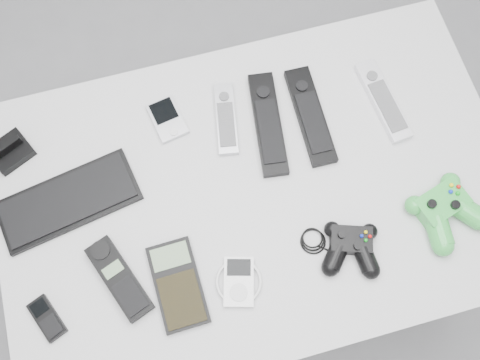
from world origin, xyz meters
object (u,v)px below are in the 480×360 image
object	(u,v)px
controller_black	(351,246)
cordless_handset	(119,279)
remote_black_a	(268,123)
desk	(254,199)
remote_silver_a	(226,119)
calculator	(178,285)
mp3_player	(239,282)
remote_black_b	(310,115)
controller_green	(446,209)
pda	(167,119)
remote_silver_b	(383,100)
pda_keyboard	(68,201)
mobile_phone	(47,318)

from	to	relation	value
controller_black	cordless_handset	bearing A→B (deg)	-168.53
remote_black_a	controller_black	world-z (taller)	controller_black
desk	remote_silver_a	distance (m)	0.19
calculator	mp3_player	world-z (taller)	same
desk	remote_black_a	distance (m)	0.18
remote_black_b	mp3_player	distance (m)	0.41
cordless_handset	controller_black	xyz separation A→B (m)	(0.48, -0.06, 0.01)
cordless_handset	controller_green	bearing A→B (deg)	-24.02
pda	controller_black	size ratio (longest dim) A/B	0.49
calculator	controller_black	size ratio (longest dim) A/B	0.89
pda	desk	bearing A→B (deg)	-65.75
calculator	controller_black	xyz separation A→B (m)	(0.37, -0.02, 0.01)
remote_silver_a	remote_black_b	xyz separation A→B (m)	(0.19, -0.04, 0.00)
cordless_handset	controller_green	xyz separation A→B (m)	(0.70, -0.04, 0.01)
remote_silver_b	calculator	world-z (taller)	remote_silver_b
remote_black_a	cordless_handset	distance (m)	0.47
calculator	mp3_player	bearing A→B (deg)	-14.05
pda_keyboard	controller_black	xyz separation A→B (m)	(0.55, -0.26, 0.01)
mobile_phone	pda_keyboard	bearing A→B (deg)	48.05
pda_keyboard	pda	bearing A→B (deg)	17.91
desk	controller_black	distance (m)	0.25
remote_black_a	cordless_handset	world-z (taller)	cordless_handset
remote_black_a	cordless_handset	bearing A→B (deg)	-139.39
pda	remote_black_a	xyz separation A→B (m)	(0.22, -0.07, 0.00)
mobile_phone	controller_black	bearing A→B (deg)	-24.39
mobile_phone	calculator	size ratio (longest dim) A/B	0.50
remote_black_a	mobile_phone	xyz separation A→B (m)	(-0.55, -0.29, -0.00)
pda_keyboard	remote_silver_a	distance (m)	0.39
remote_black_a	controller_green	size ratio (longest dim) A/B	1.57
desk	mobile_phone	size ratio (longest dim) A/B	12.30
cordless_handset	controller_black	bearing A→B (deg)	-28.08
mobile_phone	remote_silver_b	bearing A→B (deg)	-3.39
remote_black_a	mp3_player	xyz separation A→B (m)	(-0.16, -0.32, -0.00)
remote_silver_a	remote_black_b	size ratio (longest dim) A/B	0.72
pda_keyboard	calculator	world-z (taller)	same
controller_green	remote_silver_b	bearing A→B (deg)	79.85
cordless_handset	calculator	xyz separation A→B (m)	(0.11, -0.04, -0.00)
remote_silver_b	controller_green	bearing A→B (deg)	-88.79
mp3_player	remote_silver_a	bearing A→B (deg)	94.98
remote_black_b	calculator	distance (m)	0.48
cordless_handset	controller_black	world-z (taller)	controller_black
desk	pda_keyboard	size ratio (longest dim) A/B	3.78
remote_silver_a	remote_silver_b	distance (m)	0.36
remote_black_a	mp3_player	distance (m)	0.36
remote_silver_a	mobile_phone	xyz separation A→B (m)	(-0.46, -0.33, -0.00)
pda_keyboard	cordless_handset	world-z (taller)	cordless_handset
remote_black_a	desk	bearing A→B (deg)	-108.88
desk	remote_silver_a	size ratio (longest dim) A/B	6.46
pda_keyboard	remote_silver_a	bearing A→B (deg)	4.44
mobile_phone	cordless_handset	xyz separation A→B (m)	(0.16, 0.04, 0.01)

